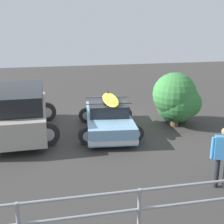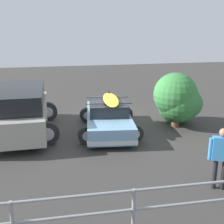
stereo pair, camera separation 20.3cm
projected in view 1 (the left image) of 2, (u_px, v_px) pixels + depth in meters
ground_plane at (105, 127)px, 11.65m from camera, size 44.00×44.00×0.02m
sedan_car at (108, 117)px, 10.97m from camera, size 2.67×4.24×1.45m
suv_car at (19, 110)px, 10.58m from camera, size 2.89×4.91×1.77m
person_bystander at (224, 152)px, 6.82m from camera, size 0.57×0.35×1.59m
railing_fence at (193, 197)px, 5.49m from camera, size 11.02×0.74×0.97m
bush_near_left at (176, 101)px, 11.48m from camera, size 2.07×2.28×2.28m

